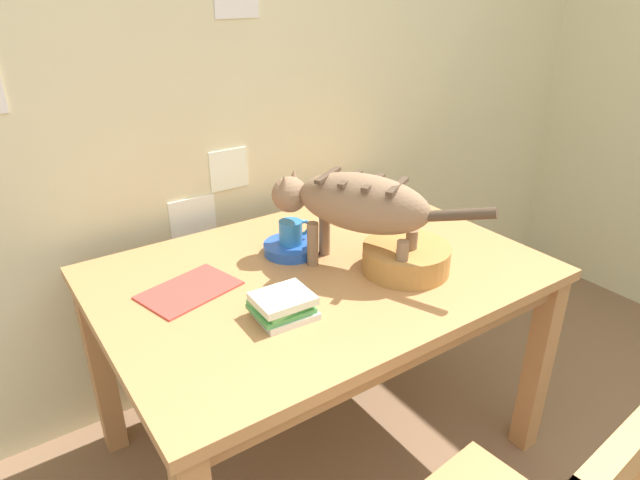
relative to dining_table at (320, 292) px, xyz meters
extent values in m
cube|color=beige|center=(0.01, 0.63, 0.60)|extent=(4.46, 0.10, 2.50)
cube|color=white|center=(-0.18, 0.57, 0.09)|extent=(0.18, 0.01, 0.18)
cube|color=white|center=(-0.02, 0.57, 0.26)|extent=(0.15, 0.01, 0.15)
cube|color=#B97E4B|center=(0.00, 0.00, 0.07)|extent=(1.34, 0.94, 0.03)
cube|color=#AA7445|center=(0.00, 0.00, 0.01)|extent=(1.26, 0.86, 0.07)
cube|color=#B97E4B|center=(0.62, -0.42, -0.30)|extent=(0.07, 0.07, 0.70)
cube|color=#B97E4B|center=(-0.62, 0.42, -0.30)|extent=(0.07, 0.07, 0.70)
cube|color=#B97E4B|center=(0.62, 0.42, -0.30)|extent=(0.07, 0.07, 0.70)
ellipsoid|color=#8A684C|center=(0.11, -0.07, 0.30)|extent=(0.34, 0.44, 0.18)
cube|color=#4C392A|center=(0.16, -0.16, 0.37)|extent=(0.14, 0.09, 0.01)
cube|color=#4C392A|center=(0.12, -0.10, 0.37)|extent=(0.14, 0.09, 0.01)
cube|color=#4C392A|center=(0.09, -0.03, 0.37)|extent=(0.14, 0.09, 0.01)
cube|color=#4C392A|center=(0.05, 0.03, 0.37)|extent=(0.14, 0.09, 0.01)
cylinder|color=#8A684C|center=(0.00, 0.04, 0.16)|extent=(0.04, 0.04, 0.14)
cylinder|color=#8A684C|center=(0.07, 0.08, 0.16)|extent=(0.04, 0.04, 0.14)
cylinder|color=#8A684C|center=(0.14, -0.22, 0.16)|extent=(0.04, 0.04, 0.14)
cylinder|color=#8A684C|center=(0.21, -0.18, 0.16)|extent=(0.04, 0.04, 0.14)
sphere|color=#8A684C|center=(-0.01, 0.15, 0.29)|extent=(0.12, 0.12, 0.12)
cone|color=#8A684C|center=(-0.04, 0.13, 0.34)|extent=(0.04, 0.04, 0.05)
cone|color=#8A684C|center=(0.01, 0.16, 0.34)|extent=(0.04, 0.04, 0.05)
cylinder|color=#4C392A|center=(0.25, -0.33, 0.32)|extent=(0.12, 0.18, 0.08)
cylinder|color=blue|center=(-0.01, 0.15, 0.10)|extent=(0.18, 0.18, 0.03)
cylinder|color=#2C7DC6|center=(-0.01, 0.15, 0.16)|extent=(0.08, 0.08, 0.08)
torus|color=#2C7DC6|center=(0.04, 0.15, 0.16)|extent=(0.06, 0.01, 0.06)
cube|color=#E64038|center=(-0.39, 0.10, 0.09)|extent=(0.31, 0.24, 0.01)
cube|color=silver|center=(-0.23, -0.17, 0.09)|extent=(0.16, 0.14, 0.02)
cube|color=#4D9D51|center=(-0.24, -0.16, 0.11)|extent=(0.16, 0.13, 0.01)
cube|color=#55A756|center=(-0.23, -0.16, 0.12)|extent=(0.16, 0.14, 0.01)
cube|color=silver|center=(-0.24, -0.17, 0.14)|extent=(0.16, 0.13, 0.02)
cylinder|color=#B17A3C|center=(0.21, -0.16, 0.13)|extent=(0.27, 0.27, 0.08)
cylinder|color=#4F361B|center=(0.21, -0.16, 0.13)|extent=(0.22, 0.22, 0.07)
cube|color=#B57D46|center=(-0.08, -1.00, 0.23)|extent=(0.42, 0.08, 0.08)
camera|label=1|loc=(-0.87, -1.26, 0.91)|focal=31.03mm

